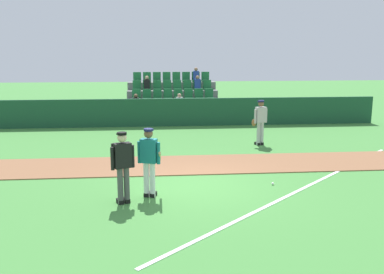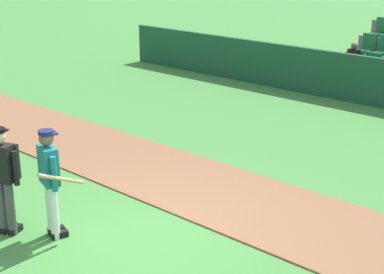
% 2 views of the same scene
% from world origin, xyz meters
% --- Properties ---
extents(ground_plane, '(80.00, 80.00, 0.00)m').
position_xyz_m(ground_plane, '(0.00, 0.00, 0.00)').
color(ground_plane, '#42843A').
extents(infield_dirt_path, '(28.00, 2.38, 0.03)m').
position_xyz_m(infield_dirt_path, '(0.00, 2.11, 0.01)').
color(infield_dirt_path, brown).
rests_on(infield_dirt_path, ground).
extents(batter_teal_jersey, '(0.59, 0.80, 1.76)m').
position_xyz_m(batter_teal_jersey, '(-1.19, -0.86, 0.97)').
color(batter_teal_jersey, white).
rests_on(batter_teal_jersey, ground).
extents(umpire_home_plate, '(0.55, 0.42, 1.76)m').
position_xyz_m(umpire_home_plate, '(-1.82, -1.27, 1.00)').
color(umpire_home_plate, '#4C4C4C').
rests_on(umpire_home_plate, ground).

